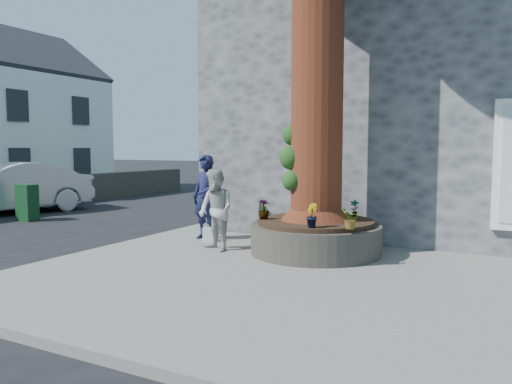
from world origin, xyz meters
The scene contains 14 objects.
ground centered at (0.00, 0.00, 0.00)m, with size 120.00×120.00×0.00m, color black.
pavement centered at (1.50, 1.00, 0.06)m, with size 9.00×8.00×0.12m, color slate.
yellow_line centered at (-3.05, 1.00, 0.00)m, with size 0.10×30.00×0.01m, color yellow.
stone_shop centered at (2.50, 7.20, 3.16)m, with size 10.30×8.30×6.30m.
planter centered at (0.80, 2.00, 0.41)m, with size 2.30×2.30×0.60m.
man centered at (-1.69, 2.25, 0.99)m, with size 0.63×0.41×1.73m, color #15193C.
woman centered at (-0.89, 1.37, 0.86)m, with size 0.72×0.56×1.48m, color #B4B3AD.
shopping_bag centered at (-1.50, 2.04, 0.26)m, with size 0.20×0.12×0.28m, color white.
car_silver centered at (-9.67, 3.60, 0.78)m, with size 1.64×4.71×1.55m, color #AAACB2.
a_board_sign centered at (-7.92, 2.84, 0.50)m, with size 0.55×0.36×1.00m, color #0E3619.
plant_a centered at (1.28, 2.74, 0.88)m, with size 0.17×0.11×0.32m, color gray.
plant_b centered at (1.05, 1.15, 0.92)m, with size 0.22×0.21×0.39m, color gray.
plant_c centered at (-0.05, 1.64, 0.90)m, with size 0.20×0.20×0.36m, color gray.
plant_d centered at (1.65, 1.29, 0.88)m, with size 0.29×0.26×0.33m, color gray.
Camera 1 is at (3.94, -6.23, 1.98)m, focal length 35.00 mm.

